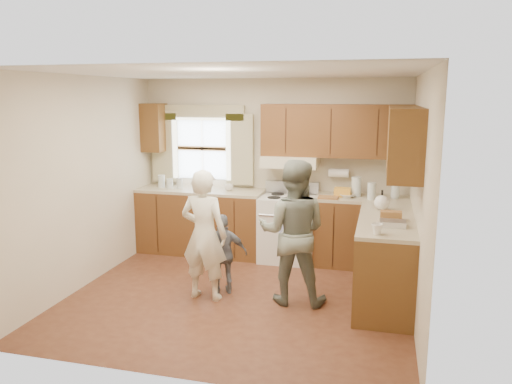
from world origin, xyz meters
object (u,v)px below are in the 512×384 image
(woman_left, at_px, (204,235))
(stove, at_px, (288,227))
(child, at_px, (224,254))
(woman_right, at_px, (293,232))

(woman_left, bearing_deg, stove, -107.91)
(woman_left, bearing_deg, child, -125.19)
(stove, bearing_deg, woman_right, -77.51)
(stove, height_order, woman_right, woman_right)
(woman_left, relative_size, woman_right, 0.92)
(woman_right, bearing_deg, stove, -79.94)
(child, bearing_deg, woman_left, 26.77)
(stove, xyz_separation_m, woman_right, (0.31, -1.41, 0.33))
(stove, distance_m, woman_right, 1.48)
(stove, relative_size, woman_left, 0.72)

